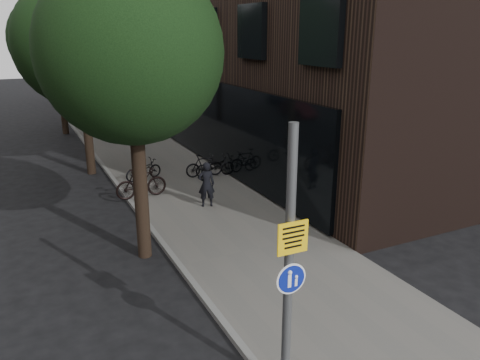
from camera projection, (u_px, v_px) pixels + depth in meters
ground at (324, 319)px, 9.82m from camera, size 120.00×120.00×0.00m
sidewalk at (179, 182)px, 18.46m from camera, size 4.50×60.00×0.12m
curb_edge at (122, 190)px, 17.51m from camera, size 0.15×60.00×0.13m
street_tree_near at (133, 60)px, 11.18m from camera, size 4.40×4.40×7.50m
street_tree_mid at (81, 48)px, 18.44m from camera, size 5.00×5.00×7.80m
street_tree_far at (57, 43)px, 26.14m from camera, size 5.00×5.00×7.80m
signpost at (289, 264)px, 7.17m from camera, size 0.51×0.15×4.44m
pedestrian at (206, 184)px, 15.58m from camera, size 0.64×0.50×1.54m
parked_bike_facade_near at (215, 166)px, 18.95m from camera, size 1.65×0.66×0.85m
parked_bike_facade_far at (204, 165)px, 18.89m from camera, size 1.57×0.59×0.92m
parked_bike_curb_near at (143, 170)px, 18.52m from camera, size 1.65×0.95×0.82m
parked_bike_curb_far at (141, 183)px, 16.45m from camera, size 1.84×0.58×1.09m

